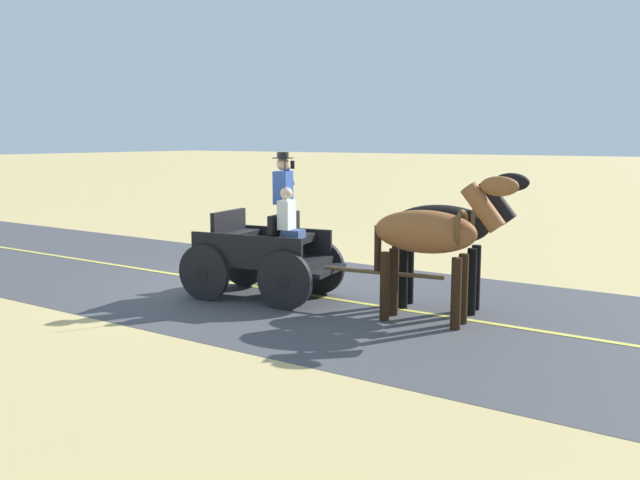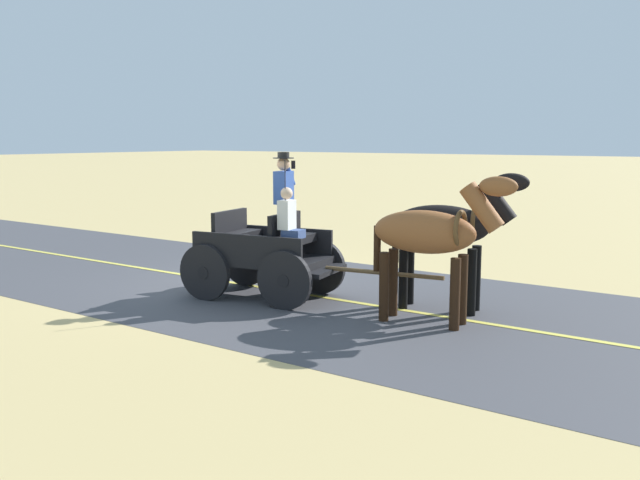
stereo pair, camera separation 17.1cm
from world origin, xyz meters
name	(u,v)px [view 1 (the left image)]	position (x,y,z in m)	size (l,w,h in m)	color
ground_plane	(241,285)	(0.00, 0.00, 0.00)	(200.00, 200.00, 0.00)	tan
road_surface	(241,285)	(0.00, 0.00, 0.00)	(6.29, 160.00, 0.01)	#424247
road_centre_stripe	(241,285)	(0.00, 0.00, 0.01)	(0.12, 160.00, 0.00)	#DBCC4C
horse_drawn_carriage	(267,251)	(0.52, 1.03, 0.82)	(1.79, 4.51, 2.50)	black
horse_near_side	(448,228)	(-0.41, 3.95, 1.32)	(0.86, 2.15, 2.21)	black
horse_off_side	(432,235)	(0.47, 4.10, 1.32)	(0.76, 2.15, 2.21)	brown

